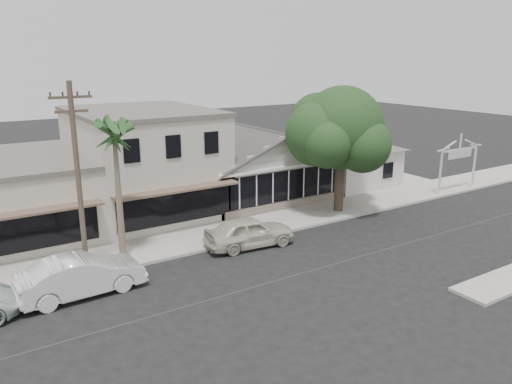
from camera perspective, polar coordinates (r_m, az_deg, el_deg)
ground at (r=24.31m, az=5.89°, el=-9.07°), size 140.00×140.00×0.00m
sidewalk_north at (r=26.62m, az=-17.44°, el=-7.33°), size 90.00×3.50×0.15m
corner_shop at (r=35.99m, az=-0.08°, el=3.47°), size 10.40×8.60×5.10m
side_cottage at (r=40.42m, az=10.54°, el=2.92°), size 6.00×6.00×3.00m
arch_sign at (r=40.00m, az=22.25°, el=4.33°), size 4.12×0.12×3.95m
row_building_near at (r=33.30m, az=-12.75°, el=3.24°), size 8.00×10.00×6.50m
utility_pole at (r=23.54m, az=-19.67°, el=1.61°), size 1.80×0.24×9.00m
car_0 at (r=26.96m, az=-0.76°, el=-4.57°), size 5.08×2.48×1.67m
car_1 at (r=22.98m, az=-19.35°, el=-9.01°), size 5.40×2.08×1.76m
shade_tree at (r=32.34m, az=9.40°, el=6.99°), size 7.44×6.72×8.25m
palm_east at (r=24.50m, az=-15.92°, el=6.50°), size 3.32×3.32×7.62m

